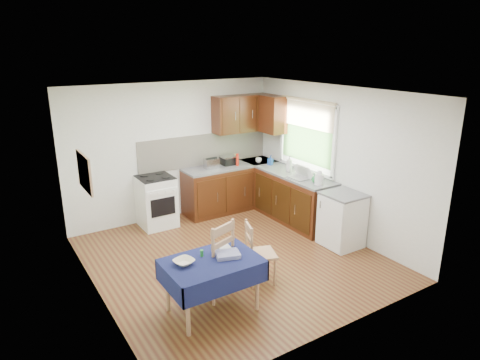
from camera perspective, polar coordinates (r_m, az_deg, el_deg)
floor at (r=6.64m, az=-0.86°, el=-10.34°), size 4.20×4.20×0.00m
ceiling at (r=5.90m, az=-0.97°, el=11.66°), size 4.00×4.20×0.02m
wall_back at (r=7.96m, az=-8.87°, el=3.84°), size 4.00×0.02×2.50m
wall_front at (r=4.61m, az=12.97°, el=-6.62°), size 4.00×0.02×2.50m
wall_left at (r=5.44m, az=-19.19°, el=-3.38°), size 0.02×4.20×2.50m
wall_right at (r=7.36m, az=12.49°, el=2.52°), size 0.02×4.20×2.50m
base_cabinets at (r=8.12m, az=2.64°, el=-1.72°), size 1.90×2.30×0.86m
worktop_back at (r=8.26m, az=-1.23°, el=1.90°), size 1.90×0.60×0.04m
worktop_right at (r=7.72m, az=7.35°, el=0.64°), size 0.60×1.70×0.04m
worktop_corner at (r=8.60m, az=2.48°, el=2.52°), size 0.60×0.60×0.04m
splashback at (r=8.23m, az=-4.66°, el=4.09°), size 2.70×0.02×0.60m
upper_cabinets at (r=8.30m, az=1.56°, el=8.83°), size 1.20×0.85×0.70m
stove at (r=7.74m, az=-11.08°, el=-2.80°), size 0.60×0.61×0.92m
window at (r=7.75m, az=8.90°, el=6.51°), size 0.04×1.48×1.26m
fridge at (r=7.04m, az=13.45°, el=-5.18°), size 0.58×0.60×0.89m
corkboard at (r=5.62m, az=-20.00°, el=0.94°), size 0.04×0.62×0.47m
dining_table at (r=5.19m, az=-3.76°, el=-11.65°), size 1.12×0.76×0.68m
chair_far at (r=5.49m, az=-3.41°, el=-10.20°), size 0.59×0.59×1.04m
chair_near at (r=5.82m, az=2.35°, el=-9.46°), size 0.49×0.49×0.87m
toaster at (r=8.02m, az=-3.84°, el=2.23°), size 0.27×0.17×0.21m
sandwich_press at (r=8.27m, az=-1.50°, el=2.67°), size 0.30×0.26×0.17m
sauce_bottle at (r=8.15m, az=-0.35°, el=2.71°), size 0.05×0.05×0.24m
yellow_packet at (r=8.39m, az=-0.93°, el=2.87°), size 0.14×0.11×0.16m
dish_rack at (r=7.53m, az=8.40°, el=0.52°), size 0.46×0.35×0.22m
kettle at (r=7.17m, az=10.50°, el=0.23°), size 0.14×0.14×0.24m
cup at (r=8.41m, az=2.50°, el=2.64°), size 0.12×0.12×0.09m
soap_bottle_a at (r=7.80m, az=6.58°, el=2.16°), size 0.16×0.16×0.30m
soap_bottle_b at (r=8.26m, az=4.07°, el=2.66°), size 0.10×0.10×0.18m
soap_bottle_c at (r=7.28m, az=9.99°, el=0.28°), size 0.15×0.15×0.16m
plate_bowl at (r=5.08m, az=-7.49°, el=-10.78°), size 0.28×0.28×0.06m
book at (r=5.40m, az=-2.88°, el=-9.06°), size 0.18×0.22×0.02m
spice_jar at (r=5.23m, az=-5.12°, el=-9.67°), size 0.04×0.04×0.08m
tea_towel at (r=5.21m, az=-1.66°, el=-9.89°), size 0.34×0.30×0.05m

